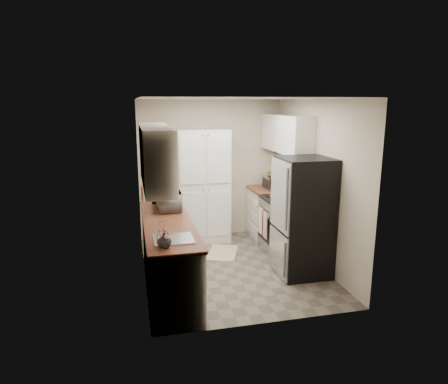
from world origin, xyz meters
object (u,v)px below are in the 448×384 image
at_px(electric_range, 284,225).
at_px(toaster_oven, 274,183).
at_px(microwave, 169,201).
at_px(wine_bottle, 154,194).
at_px(pantry_cabinet, 203,186).
at_px(refrigerator, 303,217).

xyz_separation_m(electric_range, toaster_oven, (0.08, 0.75, 0.56)).
height_order(electric_range, microwave, microwave).
bearing_deg(wine_bottle, microwave, -64.87).
relative_size(pantry_cabinet, toaster_oven, 4.88).
bearing_deg(electric_range, toaster_oven, 83.61).
bearing_deg(refrigerator, electric_range, 87.52).
xyz_separation_m(electric_range, wine_bottle, (-2.07, 0.17, 0.59)).
relative_size(pantry_cabinet, wine_bottle, 6.68).
relative_size(electric_range, microwave, 2.28).
height_order(pantry_cabinet, toaster_oven, pantry_cabinet).
xyz_separation_m(pantry_cabinet, microwave, (-0.71, -1.16, 0.06)).
bearing_deg(electric_range, wine_bottle, 175.38).
distance_m(microwave, wine_bottle, 0.44).
height_order(wine_bottle, toaster_oven, wine_bottle).
bearing_deg(wine_bottle, electric_range, -4.62).
bearing_deg(toaster_oven, electric_range, -95.47).
distance_m(pantry_cabinet, electric_range, 1.58).
height_order(microwave, toaster_oven, microwave).
bearing_deg(pantry_cabinet, microwave, -121.51).
height_order(pantry_cabinet, wine_bottle, pantry_cabinet).
xyz_separation_m(pantry_cabinet, electric_range, (1.17, -0.93, -0.52)).
bearing_deg(pantry_cabinet, wine_bottle, -139.84).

